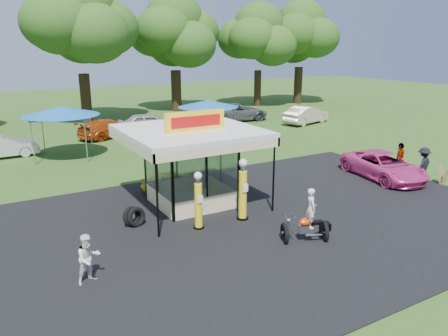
{
  "coord_description": "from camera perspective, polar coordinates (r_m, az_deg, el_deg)",
  "views": [
    {
      "loc": [
        -9.78,
        -11.38,
        6.85
      ],
      "look_at": [
        -0.91,
        4.0,
        1.74
      ],
      "focal_mm": 35.0,
      "sensor_mm": 36.0,
      "label": 1
    }
  ],
  "objects": [
    {
      "name": "pink_sedan",
      "position": [
        24.17,
        20.14,
        0.27
      ],
      "size": [
        3.0,
        5.21,
        1.37
      ],
      "primitive_type": "imported",
      "rotation": [
        0.0,
        0.0,
        -0.15
      ],
      "color": "#E23D90",
      "rests_on": "ground"
    },
    {
      "name": "bg_car_c",
      "position": [
        34.16,
        -9.6,
        5.7
      ],
      "size": [
        5.31,
        3.22,
        1.69
      ],
      "primitive_type": "imported",
      "rotation": [
        0.0,
        0.0,
        1.31
      ],
      "color": "#AAACAF",
      "rests_on": "ground"
    },
    {
      "name": "gas_pump_right",
      "position": [
        17.26,
        2.47,
        -3.03
      ],
      "size": [
        0.47,
        0.47,
        2.53
      ],
      "color": "black",
      "rests_on": "ground"
    },
    {
      "name": "oak_far_c",
      "position": [
        40.32,
        -18.29,
        16.44
      ],
      "size": [
        10.25,
        10.25,
        12.07
      ],
      "color": "black",
      "rests_on": "ground"
    },
    {
      "name": "oak_far_e",
      "position": [
        49.41,
        4.53,
        16.11
      ],
      "size": [
        9.13,
        9.13,
        10.87
      ],
      "color": "black",
      "rests_on": "ground"
    },
    {
      "name": "spare_tires",
      "position": [
        17.27,
        -11.68,
        -6.25
      ],
      "size": [
        1.01,
        0.78,
        0.82
      ],
      "rotation": [
        0.0,
        0.0,
        0.3
      ],
      "color": "black",
      "rests_on": "ground"
    },
    {
      "name": "tent_east",
      "position": [
        31.15,
        -2.13,
        8.34
      ],
      "size": [
        4.24,
        4.24,
        2.96
      ],
      "rotation": [
        0.0,
        0.0,
        0.21
      ],
      "color": "gray",
      "rests_on": "ground"
    },
    {
      "name": "asphalt_apron",
      "position": [
        17.93,
        5.77,
        -6.43
      ],
      "size": [
        20.0,
        14.0,
        0.04
      ],
      "primitive_type": "cube",
      "color": "black",
      "rests_on": "ground"
    },
    {
      "name": "bg_car_e",
      "position": [
        39.1,
        10.68,
        6.85
      ],
      "size": [
        5.0,
        2.82,
        1.56
      ],
      "primitive_type": "imported",
      "rotation": [
        0.0,
        0.0,
        1.83
      ],
      "color": "beige",
      "rests_on": "ground"
    },
    {
      "name": "ground",
      "position": [
        16.5,
        9.85,
        -8.74
      ],
      "size": [
        120.0,
        120.0,
        0.0
      ],
      "primitive_type": "plane",
      "color": "#34551A",
      "rests_on": "ground"
    },
    {
      "name": "spectator_west",
      "position": [
        13.65,
        -17.29,
        -11.22
      ],
      "size": [
        0.86,
        0.74,
        1.53
      ],
      "primitive_type": "imported",
      "rotation": [
        0.0,
        0.0,
        0.25
      ],
      "color": "white",
      "rests_on": "ground"
    },
    {
      "name": "oak_far_f",
      "position": [
        52.15,
        9.92,
        16.28
      ],
      "size": [
        9.39,
        9.39,
        11.31
      ],
      "color": "black",
      "rests_on": "ground"
    },
    {
      "name": "a_frame_sign",
      "position": [
        24.41,
        26.72,
        -0.88
      ],
      "size": [
        0.55,
        0.57,
        0.91
      ],
      "rotation": [
        0.0,
        0.0,
        0.26
      ],
      "color": "#593819",
      "rests_on": "ground"
    },
    {
      "name": "bg_car_b",
      "position": [
        33.87,
        -14.85,
        5.03
      ],
      "size": [
        5.13,
        3.55,
        1.38
      ],
      "primitive_type": "imported",
      "rotation": [
        0.0,
        0.0,
        1.95
      ],
      "color": "#B4420D",
      "rests_on": "ground"
    },
    {
      "name": "gas_pump_left",
      "position": [
        16.47,
        -3.36,
        -4.45
      ],
      "size": [
        0.42,
        0.42,
        2.27
      ],
      "color": "black",
      "rests_on": "ground"
    },
    {
      "name": "tent_west",
      "position": [
        28.26,
        -20.52,
        6.92
      ],
      "size": [
        4.52,
        4.52,
        3.16
      ],
      "rotation": [
        0.0,
        0.0,
        -0.33
      ],
      "color": "gray",
      "rests_on": "ground"
    },
    {
      "name": "spectator_east_b",
      "position": [
        24.92,
        21.99,
        1.05
      ],
      "size": [
        1.15,
        0.85,
        1.81
      ],
      "primitive_type": "imported",
      "rotation": [
        0.0,
        0.0,
        3.58
      ],
      "color": "gray",
      "rests_on": "ground"
    },
    {
      "name": "bg_car_a",
      "position": [
        30.16,
        -26.88,
        2.46
      ],
      "size": [
        4.05,
        1.47,
        1.33
      ],
      "primitive_type": "imported",
      "rotation": [
        0.0,
        0.0,
        1.59
      ],
      "color": "silver",
      "rests_on": "ground"
    },
    {
      "name": "bg_car_d",
      "position": [
        39.95,
        1.72,
        7.32
      ],
      "size": [
        5.86,
        3.03,
        1.58
      ],
      "primitive_type": "imported",
      "rotation": [
        0.0,
        0.0,
        1.5
      ],
      "color": "#545456",
      "rests_on": "ground"
    },
    {
      "name": "kiosk_car",
      "position": [
        21.13,
        -6.9,
        -1.62
      ],
      "size": [
        2.82,
        1.13,
        0.96
      ],
      "primitive_type": "imported",
      "rotation": [
        0.0,
        0.0,
        1.57
      ],
      "color": "yellow",
      "rests_on": "ground"
    },
    {
      "name": "spectator_east_a",
      "position": [
        24.5,
        24.57,
        0.45
      ],
      "size": [
        1.24,
        0.85,
        1.75
      ],
      "primitive_type": "imported",
      "rotation": [
        0.0,
        0.0,
        3.33
      ],
      "color": "black",
      "rests_on": "ground"
    },
    {
      "name": "motorcycle",
      "position": [
        15.84,
        10.99,
        -6.7
      ],
      "size": [
        1.82,
        1.37,
        2.06
      ],
      "rotation": [
        0.0,
        0.0,
        -0.4
      ],
      "color": "black",
      "rests_on": "ground"
    },
    {
      "name": "gas_station_kiosk",
      "position": [
        18.83,
        -4.38,
        0.39
      ],
      "size": [
        5.4,
        5.4,
        4.18
      ],
      "color": "white",
      "rests_on": "ground"
    },
    {
      "name": "oak_far_d",
      "position": [
        45.87,
        -6.46,
        16.53
      ],
      "size": [
        9.63,
        9.63,
        11.47
      ],
      "color": "black",
      "rests_on": "ground"
    }
  ]
}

